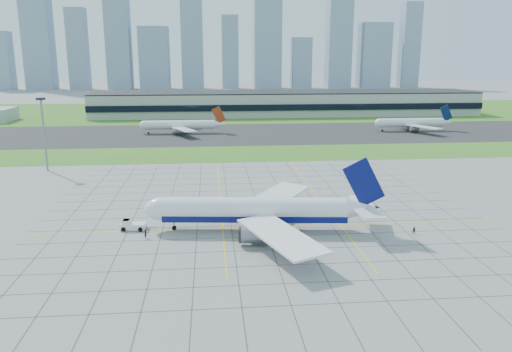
{
  "coord_description": "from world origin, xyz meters",
  "views": [
    {
      "loc": [
        -12.46,
        -112.79,
        39.33
      ],
      "look_at": [
        -0.07,
        21.01,
        7.0
      ],
      "focal_mm": 35.0,
      "sensor_mm": 36.0,
      "label": 1
    }
  ],
  "objects_px": {
    "light_mast": "(43,125)",
    "crew_far": "(414,231)",
    "pushback_tug": "(132,225)",
    "crew_near": "(146,234)",
    "airliner": "(256,211)",
    "distant_jet_2": "(412,123)",
    "distant_jet_1": "(181,125)"
  },
  "relations": [
    {
      "from": "light_mast",
      "to": "crew_far",
      "type": "bearing_deg",
      "value": -35.84
    },
    {
      "from": "pushback_tug",
      "to": "crew_far",
      "type": "bearing_deg",
      "value": -1.8
    },
    {
      "from": "pushback_tug",
      "to": "crew_near",
      "type": "xyz_separation_m",
      "value": [
        3.82,
        -5.98,
        -0.08
      ]
    },
    {
      "from": "light_mast",
      "to": "pushback_tug",
      "type": "relative_size",
      "value": 2.94
    },
    {
      "from": "airliner",
      "to": "crew_far",
      "type": "relative_size",
      "value": 33.35
    },
    {
      "from": "airliner",
      "to": "crew_near",
      "type": "xyz_separation_m",
      "value": [
        -24.96,
        -2.88,
        -3.77
      ]
    },
    {
      "from": "pushback_tug",
      "to": "distant_jet_2",
      "type": "relative_size",
      "value": 0.2
    },
    {
      "from": "distant_jet_1",
      "to": "pushback_tug",
      "type": "bearing_deg",
      "value": -91.32
    },
    {
      "from": "light_mast",
      "to": "crew_near",
      "type": "relative_size",
      "value": 13.06
    },
    {
      "from": "pushback_tug",
      "to": "distant_jet_1",
      "type": "bearing_deg",
      "value": 94.79
    },
    {
      "from": "airliner",
      "to": "distant_jet_1",
      "type": "xyz_separation_m",
      "value": [
        -25.35,
        152.49,
        -0.26
      ]
    },
    {
      "from": "light_mast",
      "to": "pushback_tug",
      "type": "height_order",
      "value": "light_mast"
    },
    {
      "from": "airliner",
      "to": "distant_jet_1",
      "type": "relative_size",
      "value": 1.3
    },
    {
      "from": "pushback_tug",
      "to": "distant_jet_2",
      "type": "xyz_separation_m",
      "value": [
        127.06,
        146.95,
        3.42
      ]
    },
    {
      "from": "pushback_tug",
      "to": "crew_far",
      "type": "relative_size",
      "value": 5.22
    },
    {
      "from": "light_mast",
      "to": "airliner",
      "type": "relative_size",
      "value": 0.46
    },
    {
      "from": "crew_near",
      "to": "distant_jet_1",
      "type": "height_order",
      "value": "distant_jet_1"
    },
    {
      "from": "crew_near",
      "to": "distant_jet_2",
      "type": "xyz_separation_m",
      "value": [
        123.24,
        152.93,
        3.51
      ]
    },
    {
      "from": "airliner",
      "to": "crew_near",
      "type": "distance_m",
      "value": 25.41
    },
    {
      "from": "pushback_tug",
      "to": "distant_jet_2",
      "type": "distance_m",
      "value": 194.29
    },
    {
      "from": "distant_jet_2",
      "to": "airliner",
      "type": "bearing_deg",
      "value": -123.22
    },
    {
      "from": "pushback_tug",
      "to": "crew_near",
      "type": "bearing_deg",
      "value": -51.31
    },
    {
      "from": "crew_near",
      "to": "distant_jet_2",
      "type": "height_order",
      "value": "distant_jet_2"
    },
    {
      "from": "crew_far",
      "to": "crew_near",
      "type": "bearing_deg",
      "value": -145.04
    },
    {
      "from": "light_mast",
      "to": "airliner",
      "type": "distance_m",
      "value": 97.14
    },
    {
      "from": "distant_jet_2",
      "to": "crew_near",
      "type": "bearing_deg",
      "value": -128.86
    },
    {
      "from": "light_mast",
      "to": "distant_jet_1",
      "type": "bearing_deg",
      "value": 63.18
    },
    {
      "from": "crew_near",
      "to": "pushback_tug",
      "type": "bearing_deg",
      "value": 62.99
    },
    {
      "from": "light_mast",
      "to": "distant_jet_2",
      "type": "xyz_separation_m",
      "value": [
        165.99,
        81.34,
        -11.7
      ]
    },
    {
      "from": "crew_near",
      "to": "crew_far",
      "type": "height_order",
      "value": "crew_near"
    },
    {
      "from": "distant_jet_1",
      "to": "crew_far",
      "type": "bearing_deg",
      "value": -68.99
    },
    {
      "from": "pushback_tug",
      "to": "crew_far",
      "type": "distance_m",
      "value": 64.86
    }
  ]
}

